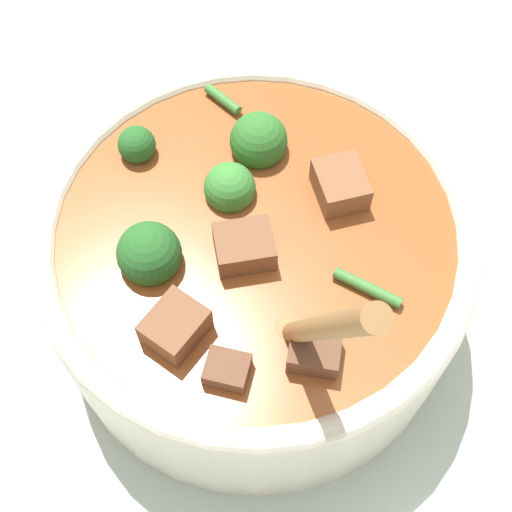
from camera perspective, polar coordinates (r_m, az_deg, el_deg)
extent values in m
plane|color=#ADBCAD|center=(0.55, 0.00, -3.84)|extent=(4.00, 4.00, 0.00)
cylinder|color=beige|center=(0.50, 0.00, -1.20)|extent=(0.29, 0.29, 0.10)
torus|color=beige|center=(0.45, 0.00, 1.98)|extent=(0.29, 0.29, 0.02)
cylinder|color=brown|center=(0.48, 0.00, 0.09)|extent=(0.26, 0.26, 0.06)
sphere|color=#2D6B28|center=(0.48, 0.21, 9.21)|extent=(0.04, 0.04, 0.04)
cylinder|color=#6B9956|center=(0.51, 0.20, 7.18)|extent=(0.01, 0.01, 0.02)
sphere|color=#235B23|center=(0.49, -9.52, 8.78)|extent=(0.03, 0.03, 0.03)
cylinder|color=#6B9956|center=(0.50, -9.21, 7.47)|extent=(0.01, 0.01, 0.01)
sphere|color=#387F33|center=(0.46, -2.12, 5.46)|extent=(0.03, 0.03, 0.03)
cylinder|color=#6B9956|center=(0.48, -2.02, 3.77)|extent=(0.01, 0.01, 0.02)
sphere|color=#235B23|center=(0.44, -8.54, 0.18)|extent=(0.04, 0.04, 0.04)
cylinder|color=#6B9956|center=(0.46, -8.07, -1.62)|extent=(0.01, 0.01, 0.02)
cube|color=brown|center=(0.41, -2.32, -9.22)|extent=(0.03, 0.02, 0.02)
cube|color=brown|center=(0.47, 6.71, 5.43)|extent=(0.05, 0.05, 0.03)
cube|color=brown|center=(0.44, -0.93, 0.48)|extent=(0.05, 0.04, 0.03)
cube|color=brown|center=(0.42, -6.45, -5.79)|extent=(0.04, 0.04, 0.03)
cube|color=brown|center=(0.41, 4.66, -7.78)|extent=(0.03, 0.03, 0.02)
cylinder|color=#3D7533|center=(0.43, 8.92, -2.52)|extent=(0.04, 0.01, 0.01)
cylinder|color=#3D7533|center=(0.51, -2.66, 12.42)|extent=(0.03, 0.02, 0.01)
ellipsoid|color=olive|center=(0.43, 2.80, -6.16)|extent=(0.04, 0.03, 0.01)
cylinder|color=olive|center=(0.34, 5.32, -5.71)|extent=(0.06, 0.07, 0.17)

